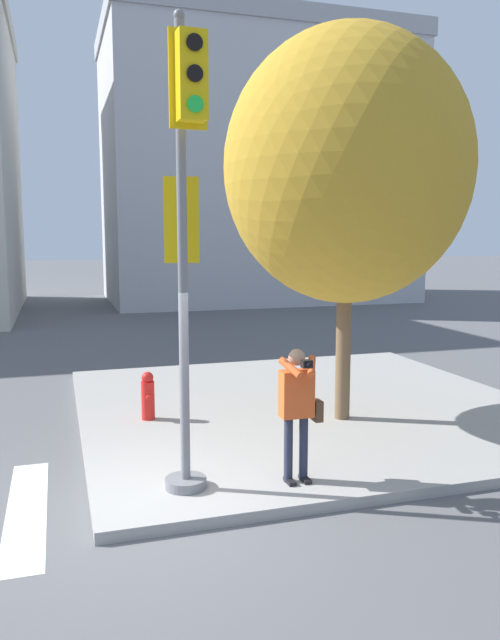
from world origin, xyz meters
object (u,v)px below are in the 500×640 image
traffic_signal_pole (185,222)px  fire_hydrant (148,396)px  person_photographer (298,403)px  street_tree (347,168)px

traffic_signal_pole → fire_hydrant: (-0.06, 2.98, -2.77)m
person_photographer → street_tree: street_tree is taller
traffic_signal_pole → fire_hydrant: bearing=91.1°
person_photographer → traffic_signal_pole: bearing=171.6°
person_photographer → fire_hydrant: size_ratio=2.08×
traffic_signal_pole → person_photographer: (1.33, -0.20, -2.18)m
traffic_signal_pole → street_tree: 3.79m
street_tree → fire_hydrant: 4.89m
traffic_signal_pole → street_tree: size_ratio=0.88×
traffic_signal_pole → person_photographer: 2.56m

